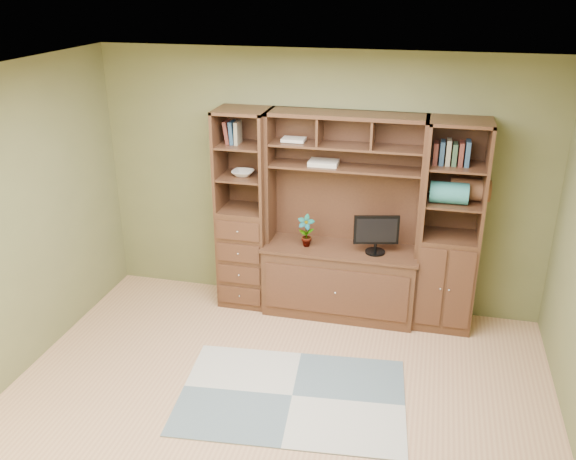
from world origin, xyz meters
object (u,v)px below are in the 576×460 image
(left_tower, at_px, (244,210))
(right_tower, at_px, (450,228))
(monitor, at_px, (376,227))
(center_hutch, at_px, (342,220))

(left_tower, distance_m, right_tower, 2.02)
(left_tower, xyz_separation_m, monitor, (1.34, -0.07, -0.03))
(right_tower, bearing_deg, left_tower, 180.00)
(center_hutch, relative_size, left_tower, 1.00)
(center_hutch, xyz_separation_m, right_tower, (1.02, 0.04, 0.00))
(monitor, bearing_deg, left_tower, 163.42)
(left_tower, distance_m, monitor, 1.34)
(center_hutch, xyz_separation_m, monitor, (0.34, -0.03, -0.03))
(left_tower, height_order, monitor, left_tower)
(right_tower, bearing_deg, center_hutch, -177.77)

